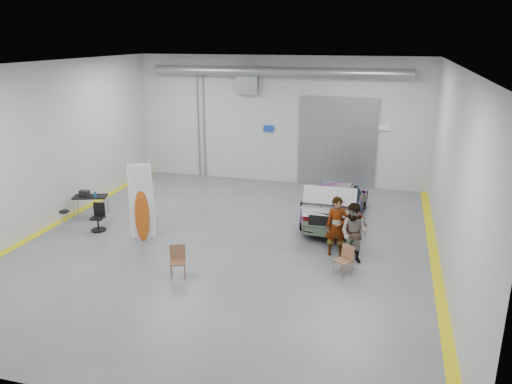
% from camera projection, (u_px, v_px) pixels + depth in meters
% --- Properties ---
extents(ground, '(16.00, 16.00, 0.00)m').
position_uv_depth(ground, '(227.00, 243.00, 17.21)').
color(ground, '#5B5D62').
rests_on(ground, ground).
extents(room_shell, '(14.02, 16.18, 6.01)m').
position_uv_depth(room_shell, '(250.00, 116.00, 17.97)').
color(room_shell, '#B3B5B7').
rests_on(room_shell, ground).
extents(sedan_car, '(2.25, 5.32, 1.53)m').
position_uv_depth(sedan_car, '(336.00, 201.00, 19.19)').
color(sedan_car, silver).
rests_on(sedan_car, ground).
extents(person_a, '(0.78, 0.58, 1.97)m').
position_uv_depth(person_a, '(337.00, 227.00, 16.04)').
color(person_a, olive).
rests_on(person_a, ground).
extents(person_b, '(1.10, 0.95, 1.93)m').
position_uv_depth(person_b, '(354.00, 233.00, 15.56)').
color(person_b, slate).
rests_on(person_b, ground).
extents(person_c, '(1.07, 0.91, 1.74)m').
position_uv_depth(person_c, '(353.00, 228.00, 16.23)').
color(person_c, brown).
rests_on(person_c, ground).
extents(surfboard_display, '(0.78, 0.45, 2.93)m').
position_uv_depth(surfboard_display, '(139.00, 208.00, 17.16)').
color(surfboard_display, white).
rests_on(surfboard_display, ground).
extents(folding_chair_near, '(0.59, 0.62, 0.97)m').
position_uv_depth(folding_chair_near, '(178.00, 268.00, 14.71)').
color(folding_chair_near, brown).
rests_on(folding_chair_near, ground).
extents(folding_chair_far, '(0.60, 0.65, 0.93)m').
position_uv_depth(folding_chair_far, '(343.00, 266.00, 14.86)').
color(folding_chair_far, brown).
rests_on(folding_chair_far, ground).
extents(shop_stool, '(0.38, 0.38, 0.74)m').
position_uv_depth(shop_stool, '(65.00, 220.00, 18.30)').
color(shop_stool, black).
rests_on(shop_stool, ground).
extents(work_table, '(1.43, 1.04, 1.06)m').
position_uv_depth(work_table, '(89.00, 196.00, 19.64)').
color(work_table, gray).
rests_on(work_table, ground).
extents(office_chair, '(0.54, 0.54, 1.01)m').
position_uv_depth(office_chair, '(99.00, 219.00, 18.26)').
color(office_chair, black).
rests_on(office_chair, ground).
extents(trunk_lid, '(1.79, 1.09, 0.04)m').
position_uv_depth(trunk_lid, '(329.00, 201.00, 16.75)').
color(trunk_lid, silver).
rests_on(trunk_lid, sedan_car).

